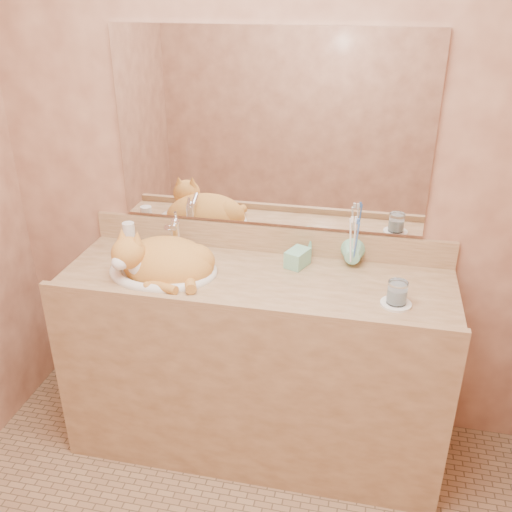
% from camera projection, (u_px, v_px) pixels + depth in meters
% --- Properties ---
extents(wall_back, '(2.40, 0.02, 2.50)m').
position_uv_depth(wall_back, '(269.00, 164.00, 2.37)').
color(wall_back, '#8D5640').
rests_on(wall_back, ground).
extents(vanity_counter, '(1.60, 0.55, 0.85)m').
position_uv_depth(vanity_counter, '(255.00, 364.00, 2.49)').
color(vanity_counter, brown).
rests_on(vanity_counter, floor).
extents(mirror, '(1.30, 0.02, 0.80)m').
position_uv_depth(mirror, '(269.00, 131.00, 2.30)').
color(mirror, white).
rests_on(mirror, wall_back).
extents(sink_basin, '(0.49, 0.42, 0.14)m').
position_uv_depth(sink_basin, '(162.00, 257.00, 2.33)').
color(sink_basin, white).
rests_on(sink_basin, vanity_counter).
extents(faucet, '(0.06, 0.13, 0.18)m').
position_uv_depth(faucet, '(176.00, 235.00, 2.47)').
color(faucet, white).
rests_on(faucet, vanity_counter).
extents(cat, '(0.43, 0.37, 0.22)m').
position_uv_depth(cat, '(162.00, 260.00, 2.32)').
color(cat, '#BE752B').
rests_on(cat, sink_basin).
extents(soap_dispenser, '(0.10, 0.10, 0.16)m').
position_uv_depth(soap_dispenser, '(291.00, 253.00, 2.34)').
color(soap_dispenser, '#7FCCA7').
rests_on(soap_dispenser, vanity_counter).
extents(toothbrush_cup, '(0.11, 0.11, 0.10)m').
position_uv_depth(toothbrush_cup, '(352.00, 259.00, 2.36)').
color(toothbrush_cup, '#7FCCA7').
rests_on(toothbrush_cup, vanity_counter).
extents(toothbrushes, '(0.04, 0.04, 0.24)m').
position_uv_depth(toothbrushes, '(354.00, 239.00, 2.32)').
color(toothbrushes, white).
rests_on(toothbrushes, toothbrush_cup).
extents(saucer, '(0.12, 0.12, 0.01)m').
position_uv_depth(saucer, '(396.00, 304.00, 2.12)').
color(saucer, white).
rests_on(saucer, vanity_counter).
extents(water_glass, '(0.07, 0.07, 0.09)m').
position_uv_depth(water_glass, '(397.00, 293.00, 2.10)').
color(water_glass, white).
rests_on(water_glass, saucer).
extents(lotion_bottle, '(0.05, 0.05, 0.13)m').
position_uv_depth(lotion_bottle, '(129.00, 236.00, 2.53)').
color(lotion_bottle, white).
rests_on(lotion_bottle, vanity_counter).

